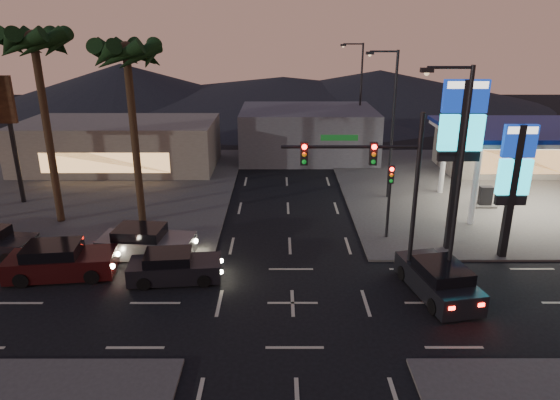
{
  "coord_description": "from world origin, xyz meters",
  "views": [
    {
      "loc": [
        -0.57,
        -19.04,
        11.43
      ],
      "look_at": [
        -0.54,
        5.06,
        3.0
      ],
      "focal_mm": 32.0,
      "sensor_mm": 36.0,
      "label": 1
    }
  ],
  "objects_px": {
    "gas_station": "(542,132)",
    "car_lane_a_mid": "(60,261)",
    "traffic_signal_mast": "(378,175)",
    "pylon_sign_short": "(515,172)",
    "pylon_sign_tall": "(461,133)",
    "car_lane_a_front": "(174,267)",
    "car_lane_b_front": "(146,243)",
    "suv_station": "(438,280)"
  },
  "relations": [
    {
      "from": "traffic_signal_mast",
      "to": "car_lane_a_front",
      "type": "xyz_separation_m",
      "value": [
        -9.32,
        0.15,
        -4.56
      ]
    },
    {
      "from": "pylon_sign_tall",
      "to": "gas_station",
      "type": "bearing_deg",
      "value": 40.91
    },
    {
      "from": "pylon_sign_tall",
      "to": "suv_station",
      "type": "xyz_separation_m",
      "value": [
        -1.98,
        -4.77,
        -5.65
      ]
    },
    {
      "from": "car_lane_a_front",
      "to": "car_lane_b_front",
      "type": "xyz_separation_m",
      "value": [
        -1.99,
        2.59,
        0.08
      ]
    },
    {
      "from": "pylon_sign_tall",
      "to": "car_lane_a_front",
      "type": "relative_size",
      "value": 1.98
    },
    {
      "from": "suv_station",
      "to": "car_lane_b_front",
      "type": "bearing_deg",
      "value": 164.16
    },
    {
      "from": "car_lane_a_mid",
      "to": "pylon_sign_tall",
      "type": "bearing_deg",
      "value": 8.59
    },
    {
      "from": "car_lane_a_mid",
      "to": "suv_station",
      "type": "bearing_deg",
      "value": -5.86
    },
    {
      "from": "car_lane_a_mid",
      "to": "suv_station",
      "type": "height_order",
      "value": "car_lane_a_mid"
    },
    {
      "from": "pylon_sign_tall",
      "to": "car_lane_a_mid",
      "type": "xyz_separation_m",
      "value": [
        -19.6,
        -2.96,
        -5.62
      ]
    },
    {
      "from": "gas_station",
      "to": "car_lane_b_front",
      "type": "distance_m",
      "value": 25.03
    },
    {
      "from": "traffic_signal_mast",
      "to": "car_lane_a_mid",
      "type": "bearing_deg",
      "value": 177.87
    },
    {
      "from": "traffic_signal_mast",
      "to": "car_lane_a_front",
      "type": "distance_m",
      "value": 10.38
    },
    {
      "from": "car_lane_a_front",
      "to": "car_lane_a_mid",
      "type": "bearing_deg",
      "value": 175.8
    },
    {
      "from": "gas_station",
      "to": "car_lane_a_front",
      "type": "distance_m",
      "value": 24.12
    },
    {
      "from": "suv_station",
      "to": "car_lane_a_front",
      "type": "bearing_deg",
      "value": 173.39
    },
    {
      "from": "traffic_signal_mast",
      "to": "pylon_sign_short",
      "type": "bearing_deg",
      "value": 19.13
    },
    {
      "from": "car_lane_a_front",
      "to": "suv_station",
      "type": "xyz_separation_m",
      "value": [
        12.08,
        -1.4,
        0.08
      ]
    },
    {
      "from": "gas_station",
      "to": "traffic_signal_mast",
      "type": "bearing_deg",
      "value": -140.72
    },
    {
      "from": "gas_station",
      "to": "car_lane_b_front",
      "type": "bearing_deg",
      "value": -162.83
    },
    {
      "from": "pylon_sign_tall",
      "to": "car_lane_b_front",
      "type": "bearing_deg",
      "value": -177.23
    },
    {
      "from": "traffic_signal_mast",
      "to": "suv_station",
      "type": "height_order",
      "value": "traffic_signal_mast"
    },
    {
      "from": "gas_station",
      "to": "traffic_signal_mast",
      "type": "distance_m",
      "value": 15.82
    },
    {
      "from": "pylon_sign_short",
      "to": "car_lane_a_front",
      "type": "xyz_separation_m",
      "value": [
        -16.57,
        -2.37,
        -3.99
      ]
    },
    {
      "from": "pylon_sign_tall",
      "to": "suv_station",
      "type": "height_order",
      "value": "pylon_sign_tall"
    },
    {
      "from": "car_lane_b_front",
      "to": "suv_station",
      "type": "relative_size",
      "value": 1.01
    },
    {
      "from": "traffic_signal_mast",
      "to": "car_lane_a_front",
      "type": "relative_size",
      "value": 1.76
    },
    {
      "from": "gas_station",
      "to": "suv_station",
      "type": "xyz_separation_m",
      "value": [
        -9.48,
        -11.27,
        -4.34
      ]
    },
    {
      "from": "traffic_signal_mast",
      "to": "car_lane_a_mid",
      "type": "height_order",
      "value": "traffic_signal_mast"
    },
    {
      "from": "pylon_sign_tall",
      "to": "car_lane_b_front",
      "type": "distance_m",
      "value": 17.03
    },
    {
      "from": "pylon_sign_short",
      "to": "traffic_signal_mast",
      "type": "distance_m",
      "value": 7.69
    },
    {
      "from": "car_lane_a_mid",
      "to": "suv_station",
      "type": "relative_size",
      "value": 1.03
    },
    {
      "from": "suv_station",
      "to": "pylon_sign_short",
      "type": "bearing_deg",
      "value": 40.03
    },
    {
      "from": "traffic_signal_mast",
      "to": "car_lane_b_front",
      "type": "xyz_separation_m",
      "value": [
        -11.31,
        2.74,
        -4.48
      ]
    },
    {
      "from": "car_lane_b_front",
      "to": "suv_station",
      "type": "xyz_separation_m",
      "value": [
        14.07,
        -3.99,
        -0.01
      ]
    },
    {
      "from": "gas_station",
      "to": "pylon_sign_tall",
      "type": "bearing_deg",
      "value": -139.09
    },
    {
      "from": "car_lane_a_front",
      "to": "traffic_signal_mast",
      "type": "bearing_deg",
      "value": -0.9
    },
    {
      "from": "pylon_sign_short",
      "to": "suv_station",
      "type": "height_order",
      "value": "pylon_sign_short"
    },
    {
      "from": "gas_station",
      "to": "car_lane_a_mid",
      "type": "xyz_separation_m",
      "value": [
        -27.1,
        -9.46,
        -4.31
      ]
    },
    {
      "from": "pylon_sign_tall",
      "to": "car_lane_b_front",
      "type": "height_order",
      "value": "pylon_sign_tall"
    },
    {
      "from": "pylon_sign_tall",
      "to": "pylon_sign_short",
      "type": "height_order",
      "value": "pylon_sign_tall"
    },
    {
      "from": "pylon_sign_short",
      "to": "car_lane_a_mid",
      "type": "bearing_deg",
      "value": -174.93
    }
  ]
}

